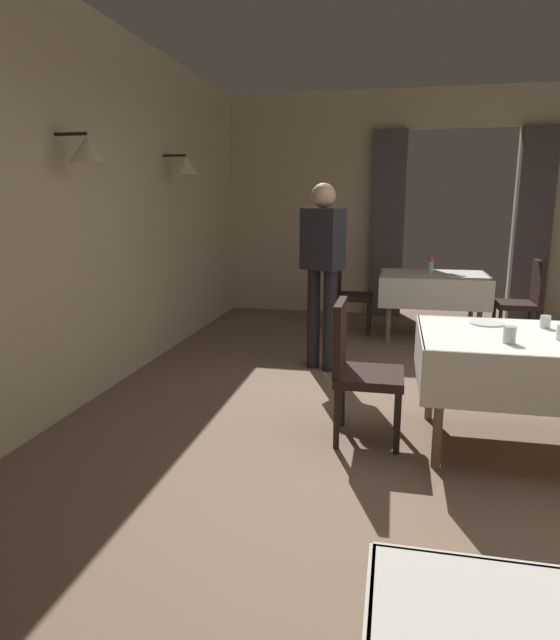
{
  "coord_description": "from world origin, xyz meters",
  "views": [
    {
      "loc": [
        -0.81,
        -3.51,
        1.55
      ],
      "look_at": [
        -1.64,
        0.41,
        0.68
      ],
      "focal_mm": 30.31,
      "sensor_mm": 36.0,
      "label": 1
    }
  ],
  "objects_px": {
    "dining_table_mid": "(528,352)",
    "flower_vase_far": "(431,264)",
    "chair_far_right": "(525,298)",
    "plate_far_b": "(455,275)",
    "glass_mid_d": "(545,322)",
    "chair_mid_left": "(357,364)",
    "glass_mid_b": "(510,335)",
    "chair_far_left": "(347,290)",
    "person_waiter_by_doorway": "(322,261)",
    "dining_table_far": "(433,284)",
    "plate_mid_c": "(487,323)"
  },
  "relations": [
    {
      "from": "plate_mid_c",
      "to": "person_waiter_by_doorway",
      "type": "xyz_separation_m",
      "value": [
        -1.27,
        1.14,
        0.27
      ]
    },
    {
      "from": "chair_far_right",
      "to": "plate_far_b",
      "type": "relative_size",
      "value": 4.03
    },
    {
      "from": "chair_far_right",
      "to": "glass_mid_b",
      "type": "relative_size",
      "value": 9.32
    },
    {
      "from": "chair_far_left",
      "to": "glass_mid_d",
      "type": "height_order",
      "value": "chair_far_left"
    },
    {
      "from": "plate_far_b",
      "to": "glass_mid_d",
      "type": "bearing_deg",
      "value": -82.98
    },
    {
      "from": "dining_table_far",
      "to": "plate_mid_c",
      "type": "distance_m",
      "value": 2.61
    },
    {
      "from": "chair_mid_left",
      "to": "flower_vase_far",
      "type": "height_order",
      "value": "flower_vase_far"
    },
    {
      "from": "dining_table_far",
      "to": "chair_far_right",
      "type": "xyz_separation_m",
      "value": [
        0.99,
        -0.06,
        -0.12
      ]
    },
    {
      "from": "chair_far_right",
      "to": "plate_mid_c",
      "type": "bearing_deg",
      "value": -107.52
    },
    {
      "from": "dining_table_mid",
      "to": "plate_mid_c",
      "type": "bearing_deg",
      "value": 125.97
    },
    {
      "from": "chair_mid_left",
      "to": "chair_far_left",
      "type": "relative_size",
      "value": 1.0
    },
    {
      "from": "dining_table_far",
      "to": "chair_far_right",
      "type": "relative_size",
      "value": 1.29
    },
    {
      "from": "chair_far_right",
      "to": "plate_mid_c",
      "type": "xyz_separation_m",
      "value": [
        -0.8,
        -2.55,
        0.24
      ]
    },
    {
      "from": "chair_mid_left",
      "to": "glass_mid_b",
      "type": "distance_m",
      "value": 0.94
    },
    {
      "from": "glass_mid_b",
      "to": "plate_mid_c",
      "type": "height_order",
      "value": "glass_mid_b"
    },
    {
      "from": "flower_vase_far",
      "to": "person_waiter_by_doorway",
      "type": "relative_size",
      "value": 0.12
    },
    {
      "from": "dining_table_mid",
      "to": "person_waiter_by_doorway",
      "type": "xyz_separation_m",
      "value": [
        -1.48,
        1.42,
        0.38
      ]
    },
    {
      "from": "glass_mid_b",
      "to": "person_waiter_by_doorway",
      "type": "bearing_deg",
      "value": 128.58
    },
    {
      "from": "chair_mid_left",
      "to": "glass_mid_b",
      "type": "height_order",
      "value": "chair_mid_left"
    },
    {
      "from": "chair_far_right",
      "to": "plate_mid_c",
      "type": "relative_size",
      "value": 4.04
    },
    {
      "from": "chair_far_left",
      "to": "person_waiter_by_doorway",
      "type": "distance_m",
      "value": 1.65
    },
    {
      "from": "chair_far_right",
      "to": "dining_table_mid",
      "type": "bearing_deg",
      "value": -101.9
    },
    {
      "from": "dining_table_mid",
      "to": "glass_mid_b",
      "type": "relative_size",
      "value": 13.22
    },
    {
      "from": "dining_table_mid",
      "to": "chair_far_left",
      "type": "height_order",
      "value": "chair_far_left"
    },
    {
      "from": "plate_mid_c",
      "to": "plate_far_b",
      "type": "distance_m",
      "value": 2.47
    },
    {
      "from": "plate_mid_c",
      "to": "plate_far_b",
      "type": "height_order",
      "value": "same"
    },
    {
      "from": "chair_far_right",
      "to": "flower_vase_far",
      "type": "xyz_separation_m",
      "value": [
        -1.02,
        0.09,
        0.34
      ]
    },
    {
      "from": "dining_table_mid",
      "to": "flower_vase_far",
      "type": "distance_m",
      "value": 2.96
    },
    {
      "from": "glass_mid_b",
      "to": "glass_mid_d",
      "type": "distance_m",
      "value": 0.55
    },
    {
      "from": "chair_mid_left",
      "to": "glass_mid_b",
      "type": "xyz_separation_m",
      "value": [
        0.88,
        -0.17,
        0.28
      ]
    },
    {
      "from": "chair_far_right",
      "to": "chair_far_left",
      "type": "relative_size",
      "value": 1.0
    },
    {
      "from": "dining_table_far",
      "to": "plate_far_b",
      "type": "bearing_deg",
      "value": -30.55
    },
    {
      "from": "dining_table_mid",
      "to": "dining_table_far",
      "type": "distance_m",
      "value": 2.92
    },
    {
      "from": "dining_table_mid",
      "to": "plate_mid_c",
      "type": "relative_size",
      "value": 5.74
    },
    {
      "from": "chair_mid_left",
      "to": "glass_mid_d",
      "type": "bearing_deg",
      "value": 13.88
    },
    {
      "from": "glass_mid_b",
      "to": "plate_mid_c",
      "type": "xyz_separation_m",
      "value": [
        -0.05,
        0.51,
        -0.04
      ]
    },
    {
      "from": "flower_vase_far",
      "to": "plate_far_b",
      "type": "height_order",
      "value": "flower_vase_far"
    },
    {
      "from": "dining_table_far",
      "to": "chair_far_left",
      "type": "height_order",
      "value": "chair_far_left"
    },
    {
      "from": "glass_mid_d",
      "to": "plate_far_b",
      "type": "distance_m",
      "value": 2.54
    },
    {
      "from": "chair_mid_left",
      "to": "glass_mid_d",
      "type": "distance_m",
      "value": 1.26
    },
    {
      "from": "glass_mid_d",
      "to": "chair_mid_left",
      "type": "bearing_deg",
      "value": -166.12
    },
    {
      "from": "glass_mid_b",
      "to": "glass_mid_d",
      "type": "height_order",
      "value": "glass_mid_b"
    },
    {
      "from": "dining_table_far",
      "to": "flower_vase_far",
      "type": "relative_size",
      "value": 5.92
    },
    {
      "from": "plate_mid_c",
      "to": "person_waiter_by_doorway",
      "type": "height_order",
      "value": "person_waiter_by_doorway"
    },
    {
      "from": "chair_far_right",
      "to": "plate_far_b",
      "type": "distance_m",
      "value": 0.8
    },
    {
      "from": "dining_table_far",
      "to": "chair_mid_left",
      "type": "relative_size",
      "value": 1.29
    },
    {
      "from": "dining_table_mid",
      "to": "glass_mid_b",
      "type": "xyz_separation_m",
      "value": [
        -0.16,
        -0.23,
        0.16
      ]
    },
    {
      "from": "plate_mid_c",
      "to": "chair_far_left",
      "type": "bearing_deg",
      "value": 113.38
    },
    {
      "from": "glass_mid_b",
      "to": "plate_mid_c",
      "type": "relative_size",
      "value": 0.43
    },
    {
      "from": "chair_mid_left",
      "to": "glass_mid_b",
      "type": "relative_size",
      "value": 9.32
    }
  ]
}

